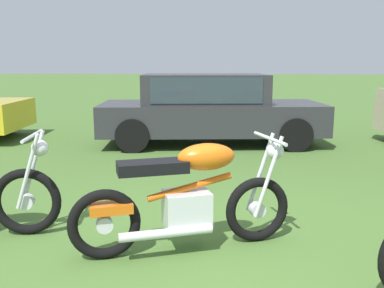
% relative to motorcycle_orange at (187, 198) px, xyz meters
% --- Properties ---
extents(ground_plane, '(120.00, 120.00, 0.00)m').
position_rel_motorcycle_orange_xyz_m(ground_plane, '(0.06, -0.19, -0.49)').
color(ground_plane, '#476B2D').
extents(motorcycle_orange, '(1.95, 0.93, 1.02)m').
position_rel_motorcycle_orange_xyz_m(motorcycle_orange, '(0.00, 0.00, 0.00)').
color(motorcycle_orange, black).
rests_on(motorcycle_orange, ground).
extents(car_charcoal, '(4.59, 2.11, 1.43)m').
position_rel_motorcycle_orange_xyz_m(car_charcoal, '(0.12, 5.03, 0.31)').
color(car_charcoal, '#2D2D33').
rests_on(car_charcoal, ground).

